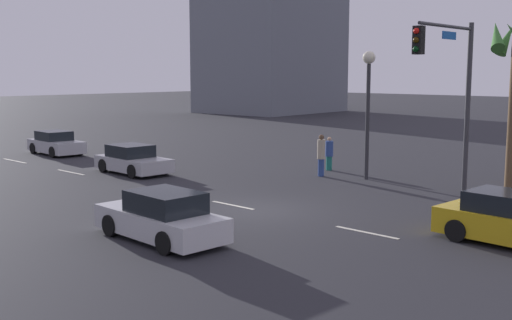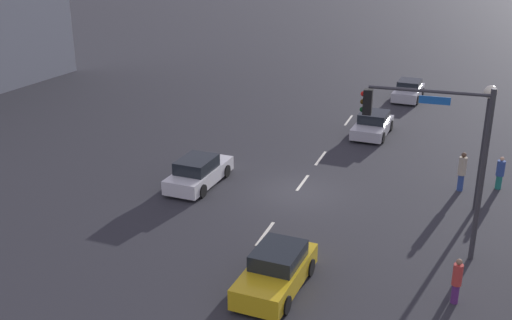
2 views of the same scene
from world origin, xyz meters
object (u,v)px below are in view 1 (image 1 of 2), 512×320
(pedestrian_1, at_px, (329,153))
(car_2, at_px, (133,160))
(car_3, at_px, (162,218))
(car_0, at_px, (56,144))
(streetlamp, at_px, (368,89))
(traffic_signal, at_px, (453,80))
(pedestrian_2, at_px, (321,154))
(building_1, at_px, (271,32))

(pedestrian_1, bearing_deg, car_2, -131.15)
(car_2, distance_m, car_3, 12.60)
(car_0, distance_m, streetlamp, 19.15)
(traffic_signal, xyz_separation_m, pedestrian_2, (-6.68, 0.78, -3.45))
(car_3, distance_m, traffic_signal, 12.33)
(pedestrian_2, height_order, building_1, building_1)
(building_1, bearing_deg, car_0, -68.25)
(pedestrian_1, xyz_separation_m, pedestrian_2, (0.84, -1.73, 0.17))
(car_0, xyz_separation_m, building_1, (-18.19, 38.97, 9.00))
(car_0, relative_size, car_3, 0.94)
(car_3, xyz_separation_m, pedestrian_2, (-3.60, 12.09, 0.37))
(car_2, distance_m, building_1, 49.26)
(building_1, bearing_deg, pedestrian_1, -47.74)
(car_0, distance_m, traffic_signal, 23.43)
(car_0, xyz_separation_m, car_3, (19.75, -7.74, 0.03))
(car_2, distance_m, pedestrian_2, 8.93)
(streetlamp, bearing_deg, car_2, -145.90)
(pedestrian_2, bearing_deg, car_0, -164.92)
(car_2, relative_size, building_1, 0.22)
(traffic_signal, relative_size, pedestrian_2, 3.44)
(car_2, relative_size, pedestrian_2, 2.14)
(streetlamp, distance_m, building_1, 50.00)
(streetlamp, height_order, building_1, building_1)
(traffic_signal, xyz_separation_m, streetlamp, (-4.69, 1.51, -0.45))
(car_2, bearing_deg, pedestrian_1, 48.85)
(building_1, bearing_deg, pedestrian_2, -48.50)
(car_0, height_order, pedestrian_1, pedestrian_1)
(car_3, bearing_deg, pedestrian_1, 107.80)
(pedestrian_1, bearing_deg, building_1, 135.53)
(car_3, xyz_separation_m, pedestrian_1, (-4.44, 13.83, 0.20))
(car_3, bearing_deg, pedestrian_2, 106.57)
(car_3, distance_m, streetlamp, 13.36)
(pedestrian_1, height_order, building_1, building_1)
(traffic_signal, bearing_deg, pedestrian_1, 161.53)
(car_2, relative_size, traffic_signal, 0.62)
(traffic_signal, height_order, streetlamp, traffic_signal)
(car_0, distance_m, pedestrian_1, 16.48)
(traffic_signal, xyz_separation_m, building_1, (-41.02, 35.40, 5.16))
(car_3, bearing_deg, car_2, 148.02)
(car_2, bearing_deg, car_0, 173.28)
(building_1, bearing_deg, traffic_signal, -44.06)
(car_0, distance_m, car_3, 21.21)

